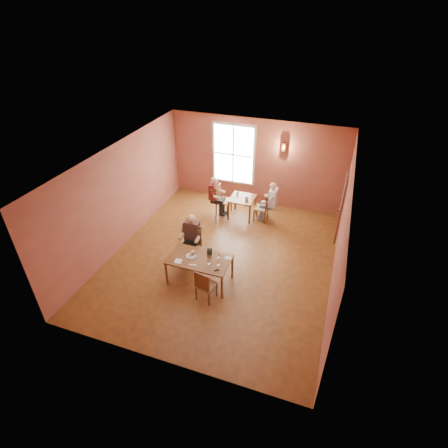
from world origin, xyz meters
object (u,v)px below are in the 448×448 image
(chair_empty, at_px, (206,284))
(diner_main, at_px, (191,243))
(chair_diner_maroon, at_px, (224,200))
(main_table, at_px, (200,270))
(second_table, at_px, (242,207))
(diner_maroon, at_px, (223,196))
(chair_diner_white, at_px, (261,207))
(chair_diner_main, at_px, (192,248))
(diner_white, at_px, (263,202))

(chair_empty, bearing_deg, diner_main, 139.18)
(chair_empty, distance_m, chair_diner_maroon, 4.06)
(diner_main, bearing_deg, main_table, 128.88)
(second_table, distance_m, chair_diner_maroon, 0.67)
(diner_main, height_order, diner_maroon, diner_main)
(diner_main, distance_m, chair_diner_maroon, 2.82)
(chair_empty, height_order, chair_diner_white, chair_diner_white)
(chair_diner_main, xyz_separation_m, diner_maroon, (-0.09, 2.78, 0.16))
(chair_diner_main, distance_m, chair_diner_maroon, 2.78)
(chair_diner_white, bearing_deg, diner_main, 156.15)
(chair_diner_main, height_order, diner_main, diner_main)
(chair_diner_main, height_order, chair_empty, chair_diner_main)
(chair_diner_white, bearing_deg, diner_white, -90.00)
(main_table, distance_m, chair_diner_maroon, 3.48)
(main_table, xyz_separation_m, chair_diner_main, (-0.50, 0.65, 0.12))
(chair_diner_main, distance_m, diner_main, 0.18)
(chair_diner_maroon, xyz_separation_m, diner_maroon, (-0.03, 0.00, 0.15))
(main_table, relative_size, chair_diner_main, 1.62)
(chair_diner_main, bearing_deg, diner_maroon, -88.20)
(main_table, relative_size, chair_diner_white, 1.66)
(chair_diner_main, distance_m, chair_diner_white, 3.05)
(main_table, height_order, diner_white, diner_white)
(chair_diner_main, relative_size, diner_maroon, 0.75)
(second_table, height_order, diner_white, diner_white)
(diner_main, height_order, second_table, diner_main)
(chair_diner_maroon, distance_m, diner_maroon, 0.15)
(main_table, distance_m, chair_diner_main, 0.83)
(chair_empty, relative_size, chair_diner_white, 0.96)
(diner_main, bearing_deg, chair_diner_maroon, -88.83)
(main_table, relative_size, diner_main, 1.18)
(second_table, bearing_deg, chair_diner_maroon, 180.00)
(second_table, bearing_deg, chair_diner_main, -102.03)
(diner_main, height_order, chair_diner_maroon, diner_main)
(main_table, relative_size, chair_diner_maroon, 1.58)
(second_table, relative_size, chair_diner_maroon, 0.80)
(diner_main, distance_m, chair_empty, 1.45)
(second_table, xyz_separation_m, diner_maroon, (-0.68, 0.00, 0.29))
(chair_empty, bearing_deg, diner_maroon, 114.96)
(diner_main, relative_size, diner_maroon, 1.03)
(chair_empty, xyz_separation_m, diner_white, (0.38, 3.94, 0.20))
(chair_empty, relative_size, diner_white, 0.69)
(chair_diner_main, bearing_deg, diner_main, 90.00)
(chair_empty, bearing_deg, chair_diner_white, 95.93)
(chair_diner_white, height_order, chair_diner_maroon, chair_diner_maroon)
(chair_diner_main, distance_m, diner_white, 3.06)
(chair_empty, xyz_separation_m, diner_maroon, (-0.98, 3.94, 0.19))
(main_table, bearing_deg, chair_diner_white, 77.79)
(diner_main, xyz_separation_m, second_table, (0.59, 2.81, -0.31))
(main_table, bearing_deg, chair_diner_maroon, 99.22)
(main_table, bearing_deg, second_table, 88.45)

